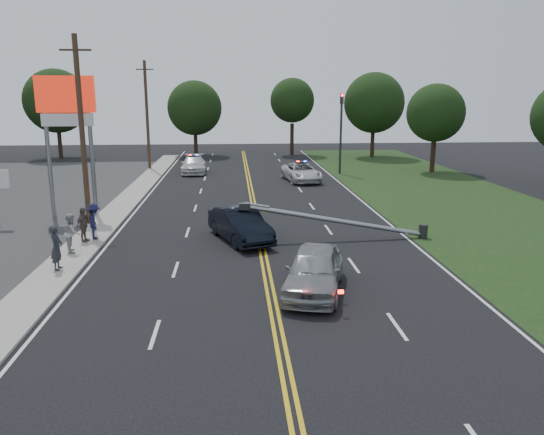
{
  "coord_description": "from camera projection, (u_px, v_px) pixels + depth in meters",
  "views": [
    {
      "loc": [
        -1.27,
        -16.86,
        7.02
      ],
      "look_at": [
        0.4,
        5.82,
        1.7
      ],
      "focal_mm": 35.0,
      "sensor_mm": 36.0,
      "label": 1
    }
  ],
  "objects": [
    {
      "name": "bystander_c",
      "position": [
        94.0,
        222.0,
        25.64
      ],
      "size": [
        0.93,
        1.25,
        1.73
      ],
      "primitive_type": "imported",
      "rotation": [
        0.0,
        0.0,
        1.85
      ],
      "color": "#1A1A42",
      "rests_on": "sidewalk"
    },
    {
      "name": "pylon_sign",
      "position": [
        67.0,
        113.0,
        29.54
      ],
      "size": [
        3.2,
        0.35,
        8.0
      ],
      "color": "gray",
      "rests_on": "ground"
    },
    {
      "name": "sidewalk",
      "position": [
        95.0,
        233.0,
        27.16
      ],
      "size": [
        1.8,
        70.0,
        0.12
      ],
      "primitive_type": "cube",
      "color": "#9B958C",
      "rests_on": "ground"
    },
    {
      "name": "tree_7",
      "position": [
        292.0,
        101.0,
        61.31
      ],
      "size": [
        5.11,
        5.11,
        8.84
      ],
      "color": "black",
      "rests_on": "ground"
    },
    {
      "name": "tree_6",
      "position": [
        195.0,
        108.0,
        60.69
      ],
      "size": [
        6.21,
        6.21,
        8.54
      ],
      "color": "black",
      "rests_on": "ground"
    },
    {
      "name": "tree_5",
      "position": [
        56.0,
        101.0,
        58.02
      ],
      "size": [
        6.94,
        6.94,
        9.73
      ],
      "color": "black",
      "rests_on": "ground"
    },
    {
      "name": "utility_pole_mid",
      "position": [
        82.0,
        131.0,
        27.9
      ],
      "size": [
        1.6,
        0.28,
        10.0
      ],
      "color": "#382619",
      "rests_on": "ground"
    },
    {
      "name": "emergency_b",
      "position": [
        194.0,
        165.0,
        47.98
      ],
      "size": [
        2.32,
        5.33,
        1.53
      ],
      "primitive_type": "imported",
      "rotation": [
        0.0,
        0.0,
        0.03
      ],
      "color": "silver",
      "rests_on": "ground"
    },
    {
      "name": "grass_verge",
      "position": [
        507.0,
        226.0,
        28.73
      ],
      "size": [
        12.0,
        80.0,
        0.01
      ],
      "primitive_type": "cube",
      "color": "black",
      "rests_on": "ground"
    },
    {
      "name": "tree_9",
      "position": [
        436.0,
        113.0,
        47.57
      ],
      "size": [
        5.18,
        5.18,
        7.95
      ],
      "color": "black",
      "rests_on": "ground"
    },
    {
      "name": "crashed_sedan",
      "position": [
        240.0,
        225.0,
        25.79
      ],
      "size": [
        3.34,
        5.15,
        1.6
      ],
      "primitive_type": "imported",
      "rotation": [
        0.0,
        0.0,
        0.37
      ],
      "color": "black",
      "rests_on": "ground"
    },
    {
      "name": "centerline_yellow",
      "position": [
        259.0,
        231.0,
        27.77
      ],
      "size": [
        0.36,
        80.0,
        0.0
      ],
      "primitive_type": "cube",
      "color": "gold",
      "rests_on": "ground"
    },
    {
      "name": "utility_pole_far",
      "position": [
        147.0,
        115.0,
        49.27
      ],
      "size": [
        1.6,
        0.28,
        10.0
      ],
      "color": "#382619",
      "rests_on": "ground"
    },
    {
      "name": "bystander_d",
      "position": [
        83.0,
        225.0,
        25.18
      ],
      "size": [
        0.68,
        1.06,
        1.67
      ],
      "primitive_type": "imported",
      "rotation": [
        0.0,
        0.0,
        1.27
      ],
      "color": "#61504E",
      "rests_on": "sidewalk"
    },
    {
      "name": "bystander_b",
      "position": [
        72.0,
        233.0,
        23.59
      ],
      "size": [
        0.89,
        1.01,
        1.75
      ],
      "primitive_type": "imported",
      "rotation": [
        0.0,
        0.0,
        1.88
      ],
      "color": "#A1A1A5",
      "rests_on": "sidewalk"
    },
    {
      "name": "waiting_sedan",
      "position": [
        314.0,
        270.0,
        19.1
      ],
      "size": [
        3.12,
        5.18,
        1.65
      ],
      "primitive_type": "imported",
      "rotation": [
        0.0,
        0.0,
        -0.26
      ],
      "color": "gray",
      "rests_on": "ground"
    },
    {
      "name": "traffic_signal",
      "position": [
        341.0,
        126.0,
        46.83
      ],
      "size": [
        0.28,
        0.41,
        7.05
      ],
      "color": "#2D2D30",
      "rests_on": "ground"
    },
    {
      "name": "bystander_a",
      "position": [
        56.0,
        248.0,
        21.14
      ],
      "size": [
        0.44,
        0.67,
        1.83
      ],
      "primitive_type": "imported",
      "rotation": [
        0.0,
        0.0,
        1.57
      ],
      "color": "#282930",
      "rests_on": "sidewalk"
    },
    {
      "name": "ground",
      "position": [
        273.0,
        305.0,
        18.06
      ],
      "size": [
        120.0,
        120.0,
        0.0
      ],
      "primitive_type": "plane",
      "color": "black",
      "rests_on": "ground"
    },
    {
      "name": "fallen_streetlight",
      "position": [
        346.0,
        222.0,
        25.92
      ],
      "size": [
        9.36,
        0.44,
        1.91
      ],
      "color": "#2D2D30",
      "rests_on": "ground"
    },
    {
      "name": "emergency_a",
      "position": [
        301.0,
        172.0,
        43.47
      ],
      "size": [
        3.18,
        5.61,
        1.48
      ],
      "primitive_type": "imported",
      "rotation": [
        0.0,
        0.0,
        0.14
      ],
      "color": "silver",
      "rests_on": "ground"
    },
    {
      "name": "tree_8",
      "position": [
        374.0,
        103.0,
        59.12
      ],
      "size": [
        6.7,
        6.7,
        9.39
      ],
      "color": "black",
      "rests_on": "ground"
    }
  ]
}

